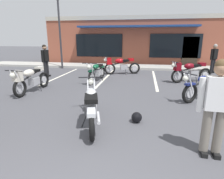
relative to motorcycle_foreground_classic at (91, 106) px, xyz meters
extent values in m
plane|color=#47474C|center=(0.47, 1.11, -0.46)|extent=(80.00, 80.00, 0.00)
cube|color=#A8A59E|center=(0.47, 9.13, -0.39)|extent=(22.00, 1.80, 0.14)
cube|color=brown|center=(0.47, 13.17, 1.34)|extent=(14.19, 5.18, 3.61)
cube|color=#B2AD9E|center=(0.47, 10.55, 3.00)|extent=(14.19, 0.06, 0.30)
cube|color=black|center=(-2.37, 10.54, 0.99)|extent=(3.63, 0.06, 1.70)
cube|color=black|center=(3.31, 10.54, 0.99)|extent=(3.63, 0.06, 1.70)
cube|color=#33281E|center=(4.37, 10.54, 0.59)|extent=(1.10, 0.06, 2.10)
cube|color=navy|center=(0.47, 10.13, 2.35)|extent=(8.51, 0.90, 0.12)
cube|color=silver|center=(-3.28, 5.53, -0.46)|extent=(0.12, 4.80, 0.01)
cube|color=silver|center=(-0.78, 5.53, -0.46)|extent=(0.12, 4.80, 0.01)
cube|color=silver|center=(1.72, 5.53, -0.46)|extent=(0.12, 4.80, 0.01)
cube|color=silver|center=(4.22, 5.53, -0.46)|extent=(0.12, 4.80, 0.01)
torus|color=black|center=(0.20, -0.71, -0.14)|extent=(0.27, 0.64, 0.64)
cylinder|color=#B7B7BC|center=(0.20, -0.71, -0.14)|extent=(0.14, 0.29, 0.29)
torus|color=black|center=(-0.19, 0.67, -0.14)|extent=(0.27, 0.64, 0.64)
cylinder|color=#B7B7BC|center=(-0.19, 0.67, -0.14)|extent=(0.14, 0.29, 0.29)
cylinder|color=silver|center=(-0.31, 0.74, 0.18)|extent=(0.13, 0.32, 0.66)
cylinder|color=silver|center=(-0.14, 0.79, 0.18)|extent=(0.13, 0.32, 0.66)
cylinder|color=black|center=(-0.24, 0.84, 0.50)|extent=(0.64, 0.21, 0.03)
sphere|color=silver|center=(-0.27, 0.92, 0.36)|extent=(0.21, 0.21, 0.17)
cube|color=silver|center=(-0.21, 0.71, 0.16)|extent=(0.23, 0.38, 0.06)
cube|color=#9E9EA3|center=(0.03, -0.10, -0.06)|extent=(0.34, 0.45, 0.28)
cylinder|color=silver|center=(0.26, -0.42, -0.10)|extent=(0.22, 0.55, 0.07)
cylinder|color=black|center=(-0.03, 0.09, 0.18)|extent=(0.32, 0.92, 0.26)
ellipsoid|color=silver|center=(-0.03, 0.11, 0.26)|extent=(0.38, 0.53, 0.22)
cube|color=black|center=(0.07, -0.23, 0.26)|extent=(0.41, 0.58, 0.10)
cube|color=silver|center=(0.21, -0.73, 0.14)|extent=(0.25, 0.39, 0.08)
cylinder|color=black|center=(-0.13, -0.22, -0.32)|extent=(0.14, 0.06, 0.29)
torus|color=black|center=(4.01, 5.39, -0.14)|extent=(0.63, 0.34, 0.64)
cylinder|color=#B7B7BC|center=(4.01, 5.39, -0.14)|extent=(0.29, 0.17, 0.29)
torus|color=black|center=(2.69, 4.83, -0.14)|extent=(0.63, 0.34, 0.64)
cylinder|color=#B7B7BC|center=(2.69, 4.83, -0.14)|extent=(0.29, 0.17, 0.29)
cylinder|color=silver|center=(2.63, 4.71, 0.18)|extent=(0.32, 0.17, 0.66)
cylinder|color=silver|center=(2.56, 4.88, 0.18)|extent=(0.32, 0.17, 0.66)
cylinder|color=black|center=(2.52, 4.76, 0.50)|extent=(0.29, 0.62, 0.03)
sphere|color=silver|center=(2.45, 4.73, 0.36)|extent=(0.22, 0.22, 0.17)
cube|color=maroon|center=(2.65, 4.82, 0.16)|extent=(0.39, 0.27, 0.06)
cube|color=#9E9EA3|center=(3.42, 5.14, -0.06)|extent=(0.46, 0.38, 0.28)
cylinder|color=silver|center=(3.71, 5.41, -0.10)|extent=(0.53, 0.28, 0.07)
cylinder|color=black|center=(3.24, 5.06, 0.18)|extent=(0.89, 0.42, 0.26)
ellipsoid|color=maroon|center=(3.20, 5.05, 0.30)|extent=(0.60, 0.48, 0.26)
cube|color=maroon|center=(2.64, 4.81, 0.30)|extent=(0.33, 0.35, 0.36)
cube|color=black|center=(3.52, 5.18, 0.32)|extent=(0.46, 0.38, 0.10)
cube|color=maroon|center=(3.79, 5.30, 0.36)|extent=(0.37, 0.31, 0.16)
cylinder|color=black|center=(3.56, 5.00, -0.32)|extent=(0.07, 0.13, 0.29)
torus|color=black|center=(0.62, 6.85, -0.14)|extent=(0.64, 0.31, 0.64)
cylinder|color=#B7B7BC|center=(0.62, 6.85, -0.14)|extent=(0.29, 0.15, 0.29)
torus|color=black|center=(-0.74, 6.37, -0.14)|extent=(0.64, 0.31, 0.64)
cylinder|color=#B7B7BC|center=(-0.74, 6.37, -0.14)|extent=(0.29, 0.15, 0.29)
cylinder|color=silver|center=(-0.80, 6.25, 0.18)|extent=(0.32, 0.15, 0.66)
cylinder|color=silver|center=(-0.86, 6.42, 0.18)|extent=(0.32, 0.15, 0.66)
cylinder|color=black|center=(-0.91, 6.31, 0.50)|extent=(0.25, 0.63, 0.03)
sphere|color=silver|center=(-0.99, 6.28, 0.36)|extent=(0.22, 0.22, 0.17)
cube|color=#B70F14|center=(-0.78, 6.36, 0.16)|extent=(0.39, 0.25, 0.06)
cube|color=#9E9EA3|center=(0.02, 6.63, -0.06)|extent=(0.46, 0.36, 0.28)
cylinder|color=silver|center=(0.32, 6.89, -0.10)|extent=(0.54, 0.25, 0.07)
cylinder|color=black|center=(-0.17, 6.57, 0.18)|extent=(0.91, 0.37, 0.26)
ellipsoid|color=#B70F14|center=(-0.21, 6.56, 0.30)|extent=(0.59, 0.45, 0.26)
cube|color=#B70F14|center=(-0.79, 6.35, 0.30)|extent=(0.32, 0.34, 0.36)
cube|color=black|center=(0.11, 6.67, 0.32)|extent=(0.46, 0.36, 0.10)
cube|color=#B70F14|center=(0.39, 6.77, 0.36)|extent=(0.37, 0.29, 0.16)
cylinder|color=black|center=(0.14, 6.49, -0.32)|extent=(0.07, 0.14, 0.29)
torus|color=black|center=(-2.92, 3.06, -0.14)|extent=(0.14, 0.65, 0.64)
cylinder|color=#B7B7BC|center=(-2.92, 3.06, -0.14)|extent=(0.08, 0.29, 0.29)
torus|color=black|center=(-3.01, 1.62, -0.14)|extent=(0.14, 0.65, 0.64)
cylinder|color=#B7B7BC|center=(-3.01, 1.62, -0.14)|extent=(0.08, 0.29, 0.29)
cylinder|color=silver|center=(-2.93, 1.51, 0.18)|extent=(0.07, 0.33, 0.66)
cylinder|color=silver|center=(-3.11, 1.52, 0.18)|extent=(0.07, 0.33, 0.66)
cylinder|color=black|center=(-3.02, 1.44, 0.50)|extent=(0.66, 0.07, 0.03)
sphere|color=silver|center=(-3.03, 1.36, 0.36)|extent=(0.18, 0.18, 0.17)
cube|color=beige|center=(-3.01, 1.58, 0.16)|extent=(0.16, 0.37, 0.06)
cube|color=#9E9EA3|center=(-2.96, 2.42, -0.06)|extent=(0.27, 0.41, 0.28)
cylinder|color=silver|center=(-3.07, 2.79, -0.10)|extent=(0.11, 0.55, 0.07)
cylinder|color=black|center=(-2.97, 2.22, 0.18)|extent=(0.12, 0.94, 0.26)
ellipsoid|color=beige|center=(-2.97, 2.18, 0.30)|extent=(0.33, 0.54, 0.26)
cube|color=beige|center=(-3.01, 1.57, 0.30)|extent=(0.30, 0.26, 0.36)
cube|color=black|center=(-2.95, 2.52, 0.32)|extent=(0.27, 0.41, 0.10)
cube|color=beige|center=(-2.93, 2.82, 0.36)|extent=(0.22, 0.33, 0.16)
cylinder|color=black|center=(-2.77, 2.47, -0.32)|extent=(0.14, 0.03, 0.29)
torus|color=black|center=(-0.95, 5.28, -0.14)|extent=(0.16, 0.65, 0.64)
cylinder|color=#B7B7BC|center=(-0.95, 5.28, -0.14)|extent=(0.09, 0.29, 0.29)
torus|color=black|center=(-1.10, 3.85, -0.14)|extent=(0.16, 0.65, 0.64)
cylinder|color=#B7B7BC|center=(-1.10, 3.85, -0.14)|extent=(0.09, 0.29, 0.29)
cylinder|color=silver|center=(-1.02, 3.74, 0.18)|extent=(0.08, 0.33, 0.66)
cylinder|color=silver|center=(-1.19, 3.75, 0.18)|extent=(0.08, 0.33, 0.66)
cylinder|color=black|center=(-1.11, 3.67, 0.50)|extent=(0.66, 0.10, 0.03)
sphere|color=silver|center=(-1.12, 3.59, 0.36)|extent=(0.19, 0.19, 0.17)
cube|color=#0F4C2D|center=(-1.10, 3.81, 0.16)|extent=(0.18, 0.37, 0.06)
cube|color=#9E9EA3|center=(-1.01, 4.64, -0.06)|extent=(0.28, 0.42, 0.28)
cylinder|color=silver|center=(-1.12, 5.02, -0.10)|extent=(0.13, 0.55, 0.07)
cylinder|color=black|center=(-1.03, 4.44, 0.18)|extent=(0.15, 0.94, 0.26)
ellipsoid|color=#0F4C2D|center=(-1.04, 4.42, 0.26)|extent=(0.31, 0.50, 0.22)
cube|color=black|center=(-1.00, 4.78, 0.26)|extent=(0.33, 0.55, 0.10)
cube|color=#0F4C2D|center=(-0.95, 5.30, 0.14)|extent=(0.20, 0.37, 0.08)
cylinder|color=black|center=(-0.83, 4.69, -0.32)|extent=(0.14, 0.04, 0.29)
torus|color=black|center=(3.76, 2.86, -0.14)|extent=(0.57, 0.47, 0.64)
cylinder|color=#B7B7BC|center=(3.76, 2.86, -0.14)|extent=(0.27, 0.22, 0.29)
torus|color=black|center=(2.62, 1.98, -0.14)|extent=(0.57, 0.47, 0.64)
cylinder|color=#B7B7BC|center=(2.62, 1.98, -0.14)|extent=(0.27, 0.22, 0.29)
cylinder|color=silver|center=(2.59, 1.85, 0.18)|extent=(0.28, 0.23, 0.66)
cylinder|color=silver|center=(2.48, 1.99, 0.18)|extent=(0.28, 0.23, 0.66)
cylinder|color=black|center=(2.47, 1.87, 0.50)|extent=(0.43, 0.54, 0.03)
sphere|color=silver|center=(2.41, 1.82, 0.36)|extent=(0.24, 0.24, 0.17)
cube|color=navy|center=(2.59, 1.96, 0.16)|extent=(0.37, 0.33, 0.06)
cube|color=#9E9EA3|center=(3.25, 2.47, -0.06)|extent=(0.46, 0.43, 0.28)
cylinder|color=silver|center=(3.46, 2.80, -0.10)|extent=(0.48, 0.39, 0.07)
cylinder|color=black|center=(3.09, 2.34, 0.18)|extent=(0.78, 0.62, 0.26)
ellipsoid|color=navy|center=(3.08, 2.33, 0.26)|extent=(0.54, 0.50, 0.22)
cube|color=black|center=(3.36, 2.55, 0.26)|extent=(0.58, 0.54, 0.10)
cube|color=navy|center=(3.78, 2.87, 0.14)|extent=(0.38, 0.35, 0.08)
cylinder|color=black|center=(3.42, 2.37, -0.32)|extent=(0.10, 0.12, 0.29)
cube|color=black|center=(2.47, -0.88, -0.42)|extent=(0.11, 0.24, 0.08)
cube|color=black|center=(2.27, -0.87, -0.42)|extent=(0.11, 0.24, 0.08)
cylinder|color=slate|center=(2.47, -0.84, 0.00)|extent=(0.16, 0.16, 0.80)
cylinder|color=slate|center=(2.27, -0.83, 0.00)|extent=(0.16, 0.16, 0.80)
cube|color=silver|center=(2.37, -0.83, 0.66)|extent=(0.39, 0.24, 0.56)
cylinder|color=silver|center=(2.12, -0.82, 0.62)|extent=(0.10, 0.10, 0.58)
sphere|color=#A07556|center=(2.37, -0.83, 1.06)|extent=(0.23, 0.23, 0.22)
sphere|color=brown|center=(2.37, -0.82, 1.11)|extent=(0.22, 0.22, 0.21)
cube|color=black|center=(-3.91, 5.28, -0.42)|extent=(0.24, 0.11, 0.08)
cube|color=black|center=(-3.92, 5.08, -0.42)|extent=(0.24, 0.11, 0.08)
cylinder|color=black|center=(-3.95, 5.28, 0.00)|extent=(0.16, 0.16, 0.80)
cylinder|color=black|center=(-3.96, 5.08, 0.00)|extent=(0.16, 0.16, 0.80)
cube|color=black|center=(-3.95, 5.18, 0.66)|extent=(0.24, 0.39, 0.56)
cylinder|color=black|center=(-3.94, 5.43, 0.62)|extent=(0.10, 0.10, 0.58)
cylinder|color=black|center=(-3.97, 4.93, 0.62)|extent=(0.10, 0.10, 0.58)
sphere|color=#A07556|center=(-3.95, 5.18, 1.06)|extent=(0.23, 0.23, 0.22)
sphere|color=black|center=(-3.96, 5.18, 1.11)|extent=(0.22, 0.22, 0.21)
cube|color=black|center=(5.01, 7.79, -0.42)|extent=(0.23, 0.25, 0.08)
cube|color=black|center=(5.16, 7.92, -0.42)|extent=(0.23, 0.25, 0.08)
cylinder|color=black|center=(5.03, 7.76, 0.00)|extent=(0.21, 0.21, 0.80)
cylinder|color=black|center=(5.18, 7.89, 0.00)|extent=(0.21, 0.21, 0.80)
cube|color=black|center=(5.11, 7.83, 0.66)|extent=(0.43, 0.42, 0.56)
cylinder|color=black|center=(4.92, 7.66, 0.62)|extent=(0.14, 0.14, 0.58)
cylinder|color=black|center=(5.29, 7.99, 0.62)|extent=(0.14, 0.14, 0.58)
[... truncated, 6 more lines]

